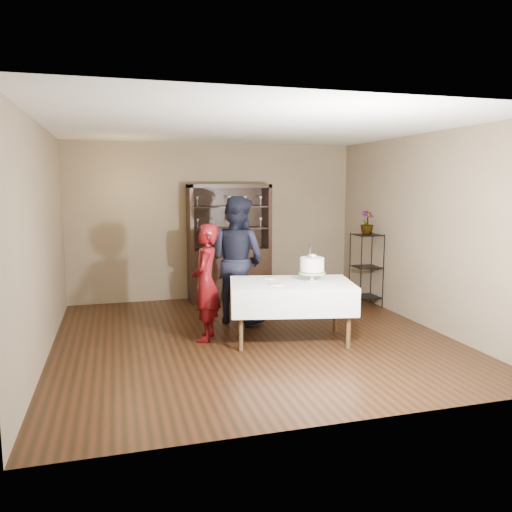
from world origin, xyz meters
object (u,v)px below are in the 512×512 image
object	(u,v)px
plant_etagere	(366,267)
cake	(312,266)
man	(237,260)
potted_plant	(367,223)
woman	(206,282)
cake_table	(291,296)
china_hutch	(229,262)

from	to	relation	value
plant_etagere	cake	bearing A→B (deg)	-137.14
man	potted_plant	world-z (taller)	man
man	potted_plant	xyz separation A→B (m)	(2.30, 0.42, 0.46)
cake	potted_plant	xyz separation A→B (m)	(1.56, 1.48, 0.42)
woman	potted_plant	xyz separation A→B (m)	(2.88, 1.14, 0.62)
cake_table	potted_plant	bearing A→B (deg)	38.89
woman	cake	bearing A→B (deg)	94.88
cake	china_hutch	bearing A→B (deg)	101.89
woman	potted_plant	distance (m)	3.16
china_hutch	man	world-z (taller)	china_hutch
cake	potted_plant	distance (m)	2.19
china_hutch	cake	world-z (taller)	china_hutch
plant_etagere	potted_plant	distance (m)	0.73
plant_etagere	potted_plant	xyz separation A→B (m)	(0.00, 0.03, 0.72)
plant_etagere	woman	bearing A→B (deg)	-158.95
china_hutch	cake_table	bearing A→B (deg)	-84.44
woman	man	size ratio (longest dim) A/B	0.82
china_hutch	cake	distance (m)	2.57
cake_table	cake	distance (m)	0.47
woman	potted_plant	bearing A→B (deg)	130.74
plant_etagere	woman	size ratio (longest dim) A/B	0.80
cake	man	bearing A→B (deg)	125.09
cake_table	cake	bearing A→B (deg)	1.45
china_hutch	potted_plant	size ratio (longest dim) A/B	5.32
woman	man	bearing A→B (deg)	160.03
man	cake	bearing A→B (deg)	172.72
cake_table	man	size ratio (longest dim) A/B	0.93
man	potted_plant	bearing A→B (deg)	-121.90
woman	cake_table	bearing A→B (deg)	90.89
man	woman	bearing A→B (deg)	98.52
china_hutch	woman	size ratio (longest dim) A/B	1.33
china_hutch	cake_table	world-z (taller)	china_hutch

